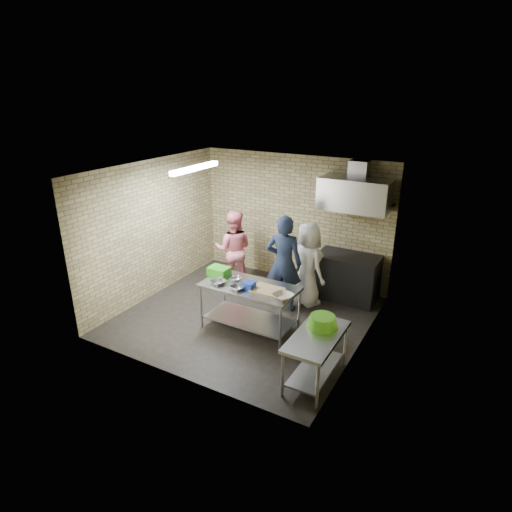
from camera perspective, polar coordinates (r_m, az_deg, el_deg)
The scene contains 26 objects.
floor at distance 7.97m, azimuth -1.35°, elevation -8.05°, with size 4.20×4.20×0.00m, color black.
ceiling at distance 7.04m, azimuth -1.54°, elevation 11.44°, with size 4.20×4.20×0.00m, color black.
back_wall at distance 9.08m, azimuth 5.05°, elevation 4.92°, with size 4.20×0.06×2.70m, color tan.
front_wall at distance 5.91m, azimuth -11.43°, elevation -4.84°, with size 4.20×0.06×2.70m, color tan.
left_wall at distance 8.61m, azimuth -13.56°, elevation 3.45°, with size 0.06×4.00×2.70m, color tan.
right_wall at distance 6.64m, azimuth 14.34°, elevation -2.05°, with size 0.06×4.00×2.70m, color tan.
prep_table at distance 7.41m, azimuth -0.86°, elevation -6.84°, with size 1.64×0.82×0.82m, color #ACADB3.
side_counter at distance 6.26m, azimuth 7.95°, elevation -13.32°, with size 0.60×1.20×0.75m, color silver.
stove at distance 8.64m, azimuth 12.04°, elevation -2.74°, with size 1.20×0.70×0.90m, color black.
range_hood at distance 8.17m, azimuth 13.05°, elevation 8.01°, with size 1.30×0.60×0.60m, color silver.
hood_duct at distance 8.22m, azimuth 13.63°, elevation 11.26°, with size 0.35×0.30×0.30m, color #A5A8AD.
wall_shelf at distance 8.31m, azimuth 15.31°, elevation 6.75°, with size 0.80×0.20×0.04m, color #3F2B19.
fluorescent_fixture at distance 7.60m, azimuth -8.15°, elevation 11.53°, with size 0.10×1.25×0.08m, color white.
green_crate at distance 7.63m, azimuth -4.97°, elevation -2.02°, with size 0.36×0.27×0.15m, color #2E981C.
blue_tub at distance 7.10m, azimuth -0.94°, elevation -3.94°, with size 0.18×0.18×0.12m, color #1736AE.
cutting_board at distance 7.05m, azimuth 1.50°, elevation -4.54°, with size 0.50×0.38×0.03m, color tan.
mixing_bowl_a at distance 7.31m, azimuth -5.07°, elevation -3.50°, with size 0.26×0.26×0.06m, color #B8B9BF.
mixing_bowl_b at distance 7.39m, azimuth -2.70°, elevation -3.13°, with size 0.20×0.20×0.06m, color #A8ABAF.
mixing_bowl_c at distance 7.09m, azimuth -2.48°, elevation -4.26°, with size 0.24×0.24×0.06m, color #A9ABB0.
ceramic_bowl at distance 6.80m, azimuth 3.61°, elevation -5.40°, with size 0.31×0.31×0.08m, color #BFB499.
green_basin at distance 6.22m, azimuth 8.87°, elevation -8.61°, with size 0.46×0.46×0.17m, color #59C626, non-canonical shape.
bottle_red at distance 8.35m, azimuth 13.72°, elevation 7.74°, with size 0.07×0.07×0.18m, color #B22619.
bottle_green at distance 8.26m, azimuth 16.39°, elevation 7.23°, with size 0.06×0.06×0.15m, color green.
man_navy at distance 7.88m, azimuth 3.73°, elevation -0.99°, with size 0.67×0.44×1.84m, color #161A37.
woman_pink at distance 8.84m, azimuth -3.01°, elevation 0.89°, with size 0.80×0.62×1.64m, color pink.
woman_white at distance 8.16m, azimuth 6.93°, elevation -1.11°, with size 0.80×0.52×1.63m, color silver.
Camera 1 is at (3.56, -5.94, 3.93)m, focal length 29.97 mm.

